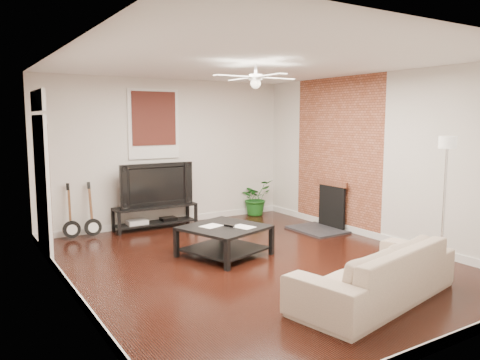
{
  "coord_description": "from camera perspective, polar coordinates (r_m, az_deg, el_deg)",
  "views": [
    {
      "loc": [
        -3.61,
        -5.38,
        2.03
      ],
      "look_at": [
        0.0,
        0.4,
        1.15
      ],
      "focal_mm": 35.04,
      "sensor_mm": 36.0,
      "label": 1
    }
  ],
  "objects": [
    {
      "name": "door_left",
      "position": [
        7.41,
        -22.88,
        0.73
      ],
      "size": [
        0.08,
        1.0,
        2.5
      ],
      "primitive_type": "cube",
      "color": "white",
      "rests_on": "wall_left"
    },
    {
      "name": "room",
      "position": [
        6.51,
        1.87,
        1.8
      ],
      "size": [
        5.01,
        6.01,
        2.81
      ],
      "color": "black",
      "rests_on": "ground"
    },
    {
      "name": "sofa",
      "position": [
        5.59,
        16.12,
        -10.66
      ],
      "size": [
        2.38,
        1.32,
        0.66
      ],
      "primitive_type": "imported",
      "rotation": [
        0.0,
        0.0,
        3.35
      ],
      "color": "tan",
      "rests_on": "floor"
    },
    {
      "name": "guitar_left",
      "position": [
        8.45,
        -19.9,
        -3.66
      ],
      "size": [
        0.33,
        0.25,
        0.96
      ],
      "primitive_type": null,
      "rotation": [
        0.0,
        0.0,
        -0.16
      ],
      "color": "black",
      "rests_on": "floor"
    },
    {
      "name": "guitar_right",
      "position": [
        8.49,
        -17.55,
        -3.5
      ],
      "size": [
        0.31,
        0.23,
        0.96
      ],
      "primitive_type": null,
      "rotation": [
        0.0,
        0.0,
        -0.05
      ],
      "color": "black",
      "rests_on": "floor"
    },
    {
      "name": "ceiling_fan",
      "position": [
        6.5,
        1.91,
        12.38
      ],
      "size": [
        1.24,
        1.24,
        0.32
      ],
      "primitive_type": null,
      "color": "white",
      "rests_on": "ceiling"
    },
    {
      "name": "tv_stand",
      "position": [
        8.96,
        -10.24,
        -4.43
      ],
      "size": [
        1.56,
        0.42,
        0.44
      ],
      "primitive_type": "cube",
      "color": "black",
      "rests_on": "floor"
    },
    {
      "name": "coffee_table",
      "position": [
        7.07,
        -1.92,
        -7.43
      ],
      "size": [
        1.36,
        1.36,
        0.45
      ],
      "primitive_type": "cube",
      "rotation": [
        0.0,
        0.0,
        0.31
      ],
      "color": "black",
      "rests_on": "floor"
    },
    {
      "name": "floor_lamp",
      "position": [
        6.55,
        23.58,
        -3.04
      ],
      "size": [
        0.36,
        0.36,
        1.83
      ],
      "primitive_type": null,
      "rotation": [
        0.0,
        0.0,
        0.21
      ],
      "color": "silver",
      "rests_on": "floor"
    },
    {
      "name": "tv",
      "position": [
        8.87,
        -10.38,
        -0.49
      ],
      "size": [
        1.4,
        0.18,
        0.8
      ],
      "primitive_type": "imported",
      "color": "black",
      "rests_on": "tv_stand"
    },
    {
      "name": "potted_plant",
      "position": [
        10.02,
        1.91,
        -2.14
      ],
      "size": [
        0.81,
        0.75,
        0.75
      ],
      "primitive_type": "imported",
      "rotation": [
        0.0,
        0.0,
        0.27
      ],
      "color": "#1A5D1B",
      "rests_on": "floor"
    },
    {
      "name": "brick_accent",
      "position": [
        8.85,
        11.7,
        3.12
      ],
      "size": [
        0.02,
        2.2,
        2.8
      ],
      "primitive_type": "cube",
      "color": "brown",
      "rests_on": "floor"
    },
    {
      "name": "fireplace",
      "position": [
        8.77,
        10.18,
        -3.07
      ],
      "size": [
        0.8,
        1.1,
        0.92
      ],
      "primitive_type": "cube",
      "color": "black",
      "rests_on": "floor"
    },
    {
      "name": "window_back",
      "position": [
        8.98,
        -10.44,
        6.73
      ],
      "size": [
        1.0,
        0.06,
        1.3
      ],
      "primitive_type": "cube",
      "color": "#3F1C11",
      "rests_on": "wall_back"
    }
  ]
}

